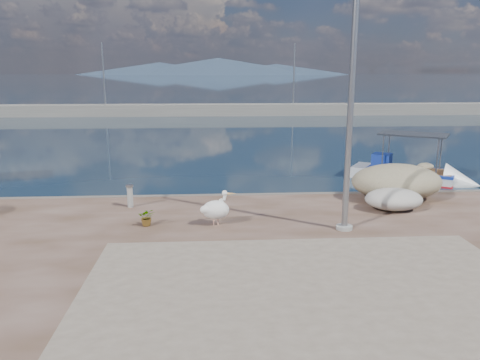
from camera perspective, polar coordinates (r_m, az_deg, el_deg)
name	(u,v)px	position (r m, az deg, el deg)	size (l,w,h in m)	color
ground	(250,267)	(11.64, 1.17, -10.55)	(1400.00, 1400.00, 0.00)	#162635
quay_patch	(318,307)	(8.89, 9.50, -15.04)	(9.00, 7.00, 0.01)	gray
breakwater	(219,110)	(50.79, -2.55, 8.55)	(120.00, 2.20, 7.50)	gray
mountains	(214,67)	(660.66, -3.16, 13.57)	(370.00, 280.00, 22.00)	#28384C
boat_right	(409,176)	(21.78, 19.86, 0.47)	(5.10, 4.05, 2.41)	white
pelican	(216,209)	(12.93, -2.92, -3.57)	(1.03, 0.65, 0.98)	tan
lamp_post	(350,106)	(12.40, 13.30, 8.75)	(0.44, 0.96, 7.00)	gray
bollard_near	(130,195)	(15.04, -13.27, -1.79)	(0.24, 0.24, 0.72)	gray
potted_plant	(147,217)	(13.18, -11.28, -4.45)	(0.45, 0.39, 0.49)	#33722D
net_pile_c	(396,182)	(16.37, 18.54, -0.20)	(2.99, 2.14, 1.17)	tan
net_pile_d	(394,199)	(15.14, 18.23, -2.23)	(1.77, 1.33, 0.66)	#B9B4AB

